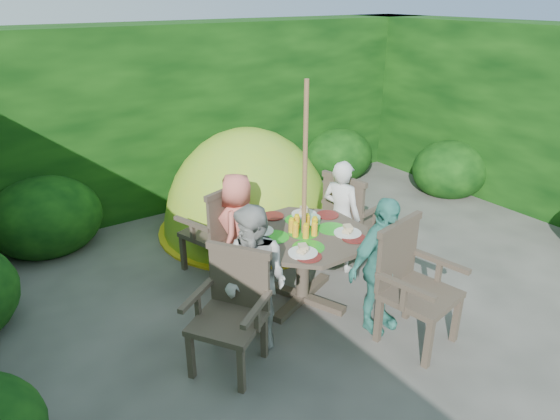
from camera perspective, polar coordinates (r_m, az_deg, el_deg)
ground at (r=4.95m, az=10.50°, el=-12.25°), size 60.00×60.00×0.00m
hedge_enclosure at (r=5.29m, az=1.41°, el=5.81°), size 9.00×9.00×2.50m
patio_table at (r=4.84m, az=2.70°, el=-3.86°), size 1.70×1.70×0.91m
parasol_pole at (r=4.64m, az=2.79°, el=1.20°), size 0.06×0.06×2.20m
garden_chair_right at (r=5.76m, az=8.10°, el=-0.54°), size 0.64×0.69×1.00m
garden_chair_left at (r=4.14m, az=-5.53°, el=-11.19°), size 0.74×0.76×0.96m
garden_chair_back at (r=5.46m, az=-7.28°, el=-2.05°), size 0.72×0.67×0.98m
garden_chair_front at (r=4.51m, az=14.86°, el=-8.05°), size 0.72×0.67×1.05m
child_right at (r=5.48m, az=6.98°, el=-0.70°), size 0.43×0.53×1.26m
child_left at (r=4.25m, az=-2.91°, el=-7.89°), size 0.69×0.77×1.30m
child_back at (r=5.26m, az=-4.83°, el=-2.05°), size 0.69×0.67×1.19m
child_front at (r=4.53m, az=11.45°, el=-6.28°), size 0.77×0.35×1.29m
dome_tent at (r=6.61m, az=-3.54°, el=-2.14°), size 2.79×2.79×2.68m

